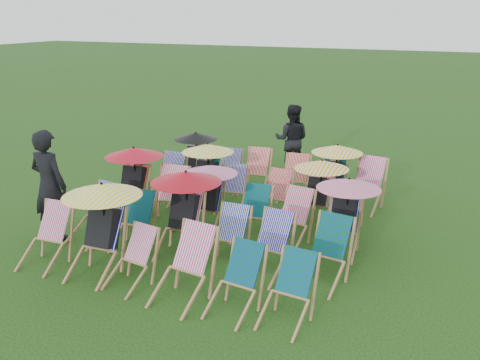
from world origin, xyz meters
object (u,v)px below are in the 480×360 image
at_px(deckchair_5, 288,291).
at_px(person_left, 49,185).
at_px(deckchair_0, 45,237).
at_px(deckchair_29, 366,185).
at_px(person_rear, 292,140).

bearing_deg(deckchair_5, person_left, 175.58).
bearing_deg(deckchair_0, deckchair_29, 45.76).
relative_size(deckchair_0, deckchair_29, 0.93).
distance_m(deckchair_29, person_rear, 2.76).
bearing_deg(person_rear, deckchair_0, 61.81).
bearing_deg(person_rear, person_left, 53.69).
relative_size(deckchair_5, person_rear, 0.51).
xyz_separation_m(deckchair_29, person_rear, (-2.16, 1.69, 0.36)).
relative_size(deckchair_5, person_left, 0.45).
relative_size(deckchair_0, person_left, 0.48).
height_order(person_left, person_rear, person_left).
bearing_deg(deckchair_29, deckchair_0, -124.27).
bearing_deg(deckchair_5, deckchair_0, -174.22).
height_order(deckchair_5, person_left, person_left).
bearing_deg(deckchair_5, person_rear, 114.57).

